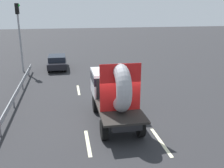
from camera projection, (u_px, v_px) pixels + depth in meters
ground_plane at (118, 127)px, 12.78m from camera, size 120.00×120.00×0.00m
flatbed_truck at (114, 89)px, 13.29m from camera, size 2.02×5.22×3.37m
distant_sedan at (57, 62)px, 24.43m from camera, size 1.72×4.02×1.31m
traffic_light at (19, 28)px, 22.38m from camera, size 0.42×0.36×6.04m
guardrail at (18, 90)px, 16.79m from camera, size 0.10×14.17×0.71m
lane_dash_left_near at (88, 143)px, 11.33m from camera, size 0.16×2.32×0.01m
lane_dash_left_far at (78, 90)px, 18.43m from camera, size 0.16×2.23×0.01m
lane_dash_right_near at (161, 142)px, 11.41m from camera, size 0.16×2.55×0.01m
lane_dash_right_far at (120, 85)px, 19.65m from camera, size 0.16×2.47×0.01m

